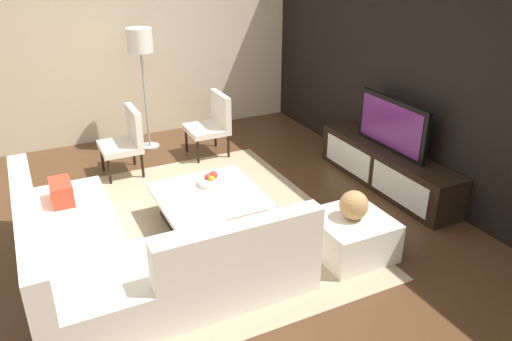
# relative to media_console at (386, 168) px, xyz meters

# --- Properties ---
(ground_plane) EXTENTS (14.00, 14.00, 0.00)m
(ground_plane) POSITION_rel_media_console_xyz_m (0.00, -2.40, -0.25)
(ground_plane) COLOR #4C301C
(feature_wall_back) EXTENTS (6.40, 0.12, 2.80)m
(feature_wall_back) POSITION_rel_media_console_xyz_m (0.00, 0.30, 1.15)
(feature_wall_back) COLOR black
(feature_wall_back) RESTS_ON ground
(side_wall_left) EXTENTS (0.12, 5.20, 2.80)m
(side_wall_left) POSITION_rel_media_console_xyz_m (-3.20, -2.20, 1.15)
(side_wall_left) COLOR beige
(side_wall_left) RESTS_ON ground
(area_rug) EXTENTS (3.45, 2.79, 0.01)m
(area_rug) POSITION_rel_media_console_xyz_m (-0.10, -2.40, -0.24)
(area_rug) COLOR tan
(area_rug) RESTS_ON ground
(media_console) EXTENTS (2.14, 0.47, 0.50)m
(media_console) POSITION_rel_media_console_xyz_m (0.00, 0.00, 0.00)
(media_console) COLOR black
(media_console) RESTS_ON ground
(television) EXTENTS (1.15, 0.06, 0.63)m
(television) POSITION_rel_media_console_xyz_m (0.00, 0.00, 0.56)
(television) COLOR black
(television) RESTS_ON media_console
(sectional_couch) EXTENTS (2.33, 2.28, 0.82)m
(sectional_couch) POSITION_rel_media_console_xyz_m (0.50, -3.29, 0.03)
(sectional_couch) COLOR silver
(sectional_couch) RESTS_ON ground
(coffee_table) EXTENTS (1.07, 1.07, 0.38)m
(coffee_table) POSITION_rel_media_console_xyz_m (-0.10, -2.30, -0.05)
(coffee_table) COLOR black
(coffee_table) RESTS_ON ground
(accent_chair_near) EXTENTS (0.55, 0.50, 0.87)m
(accent_chair_near) POSITION_rel_media_console_xyz_m (-1.81, -2.75, 0.24)
(accent_chair_near) COLOR black
(accent_chair_near) RESTS_ON ground
(floor_lamp) EXTENTS (0.35, 0.35, 1.72)m
(floor_lamp) POSITION_rel_media_console_xyz_m (-2.57, -2.28, 1.22)
(floor_lamp) COLOR #A5A5AA
(floor_lamp) RESTS_ON ground
(ottoman) EXTENTS (0.70, 0.70, 0.40)m
(ottoman) POSITION_rel_media_console_xyz_m (1.01, -1.26, -0.05)
(ottoman) COLOR silver
(ottoman) RESTS_ON ground
(fruit_bowl) EXTENTS (0.28, 0.28, 0.14)m
(fruit_bowl) POSITION_rel_media_console_xyz_m (-0.29, -2.19, 0.18)
(fruit_bowl) COLOR silver
(fruit_bowl) RESTS_ON coffee_table
(accent_chair_far) EXTENTS (0.56, 0.53, 0.87)m
(accent_chair_far) POSITION_rel_media_console_xyz_m (-1.92, -1.52, 0.24)
(accent_chair_far) COLOR black
(accent_chair_far) RESTS_ON ground
(decorative_ball) EXTENTS (0.28, 0.28, 0.28)m
(decorative_ball) POSITION_rel_media_console_xyz_m (1.01, -1.26, 0.29)
(decorative_ball) COLOR #AD8451
(decorative_ball) RESTS_ON ottoman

